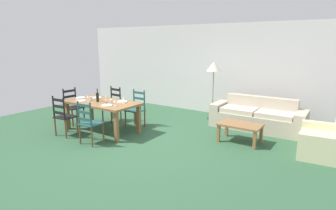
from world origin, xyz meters
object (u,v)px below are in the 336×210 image
Objects in this scene: coffee_table at (240,127)px; standing_lamp at (214,70)px; dining_chair_far_right at (136,109)px; coffee_cup_primary at (111,101)px; dining_chair_near_right at (89,123)px; wine_glass_far_left at (98,95)px; wine_bottle at (98,97)px; armchair_upholstered at (326,143)px; dining_table at (102,105)px; coffee_cup_secondary at (91,98)px; wine_glass_near_right at (115,101)px; dining_chair_head_west at (73,106)px; wine_glass_near_left at (88,97)px; dining_chair_near_left at (64,116)px; dining_chair_far_left at (113,104)px; wine_glass_far_right at (124,99)px; couch at (258,118)px.

coffee_table is 0.55× the size of standing_lamp.
coffee_cup_primary is at bearing -98.87° from dining_chair_far_right.
dining_chair_near_right is 3.28m from coffee_table.
dining_chair_far_right reaches higher than wine_glass_far_left.
wine_bottle is 5.06m from armchair_upholstered.
coffee_table is (3.10, 1.14, -0.31)m from dining_table.
wine_glass_near_right is at bearing -7.37° from coffee_cup_secondary.
coffee_cup_secondary is (-0.95, 0.12, -0.07)m from wine_glass_near_right.
coffee_cup_primary is at bearing 150.66° from wine_glass_near_right.
dining_table is 0.91m from dining_chair_far_right.
wine_bottle is at bearing -4.77° from dining_chair_head_west.
wine_bottle reaches higher than coffee_cup_secondary.
wine_glass_near_left is 0.18× the size of coffee_table.
wine_glass_near_right is 1.79× the size of coffee_cup_secondary.
dining_chair_head_west reaches higher than coffee_cup_secondary.
dining_chair_far_right reaches higher than coffee_table.
wine_glass_near_right is (0.17, -0.93, 0.38)m from dining_chair_far_right.
dining_chair_near_left is 0.78× the size of armchair_upholstered.
armchair_upholstered is (4.41, 1.39, -0.55)m from coffee_cup_primary.
armchair_upholstered is at bearing 6.72° from dining_chair_far_left.
dining_chair_near_left is at bearing -120.52° from wine_bottle.
coffee_cup_secondary reaches higher than armchair_upholstered.
dining_table is 21.11× the size of coffee_cup_secondary.
wine_bottle is at bearing -161.97° from wine_glass_far_right.
dining_chair_head_west is 0.96m from wine_glass_far_left.
couch is 1.87× the size of armchair_upholstered.
wine_glass_far_right is at bearing -32.03° from dining_chair_far_left.
dining_chair_near_left is 5.64m from armchair_upholstered.
dining_chair_far_left is at bearing 118.47° from dining_table.
wine_glass_far_left reaches higher than coffee_table.
dining_table is 0.66m from wine_glass_near_right.
coffee_cup_secondary reaches higher than couch.
coffee_table is at bearing 21.50° from wine_glass_far_right.
standing_lamp is at bearing 40.52° from dining_chair_head_west.
wine_glass_far_left is 0.13× the size of armchair_upholstered.
wine_glass_near_left is 3.68m from coffee_table.
coffee_cup_primary is at bearing -119.72° from standing_lamp.
wine_glass_near_right is 3.59m from couch.
dining_chair_near_left is at bearing -104.79° from wine_glass_near_left.
coffee_cup_primary is (-0.27, -0.15, -0.07)m from wine_glass_far_right.
coffee_cup_primary is (-0.13, 0.79, 0.32)m from dining_chair_near_right.
dining_chair_far_right is 5.96× the size of wine_glass_near_left.
coffee_cup_primary is 3.03m from coffee_table.
dining_chair_head_west is 1.17m from wine_bottle.
dining_chair_far_right is 1.04m from wine_glass_far_left.
dining_chair_near_right is 5.96× the size of wine_glass_far_right.
standing_lamp is (1.83, 2.60, 0.54)m from wine_bottle.
wine_glass_far_right reaches higher than coffee_table.
wine_bottle is 3.23m from standing_lamp.
wine_bottle reaches higher than wine_glass_near_right.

